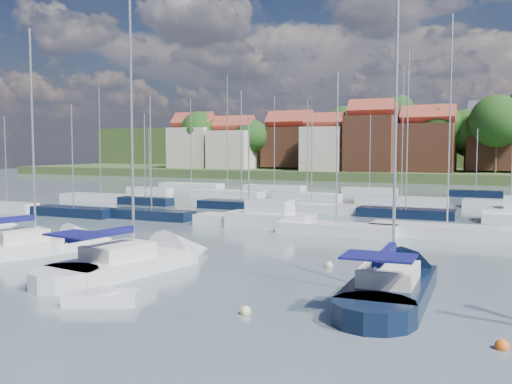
% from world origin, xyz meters
% --- Properties ---
extents(ground, '(260.00, 260.00, 0.00)m').
position_xyz_m(ground, '(0.00, 40.00, 0.00)').
color(ground, '#45525E').
rests_on(ground, ground).
extents(sailboat_left, '(6.07, 11.07, 14.62)m').
position_xyz_m(sailboat_left, '(-13.62, 4.47, 0.36)').
color(sailboat_left, silver).
rests_on(sailboat_left, ground).
extents(sailboat_centre, '(5.14, 12.55, 16.53)m').
position_xyz_m(sailboat_centre, '(-5.30, 3.29, 0.35)').
color(sailboat_centre, silver).
rests_on(sailboat_centre, ground).
extents(sailboat_navy, '(3.55, 11.91, 16.35)m').
position_xyz_m(sailboat_navy, '(7.88, 3.61, 0.35)').
color(sailboat_navy, black).
rests_on(sailboat_navy, ground).
extents(tender, '(3.26, 2.53, 0.64)m').
position_xyz_m(tender, '(-2.72, -3.55, 0.25)').
color(tender, silver).
rests_on(tender, ground).
extents(buoy_b, '(0.53, 0.53, 0.53)m').
position_xyz_m(buoy_b, '(-7.22, -2.60, 0.00)').
color(buoy_b, beige).
rests_on(buoy_b, ground).
extents(buoy_c, '(0.45, 0.45, 0.45)m').
position_xyz_m(buoy_c, '(-8.24, -1.19, 0.00)').
color(buoy_c, '#D85914').
rests_on(buoy_c, ground).
extents(buoy_d, '(0.44, 0.44, 0.44)m').
position_xyz_m(buoy_d, '(3.27, -2.38, 0.00)').
color(buoy_d, beige).
rests_on(buoy_d, ground).
extents(buoy_e, '(0.43, 0.43, 0.43)m').
position_xyz_m(buoy_e, '(3.60, 7.30, 0.00)').
color(buoy_e, beige).
rests_on(buoy_e, ground).
extents(buoy_f, '(0.46, 0.46, 0.46)m').
position_xyz_m(buoy_f, '(12.38, -2.44, 0.00)').
color(buoy_f, '#D85914').
rests_on(buoy_f, ground).
extents(marina_field, '(79.62, 41.41, 15.93)m').
position_xyz_m(marina_field, '(1.91, 35.15, 0.43)').
color(marina_field, silver).
rests_on(marina_field, ground).
extents(far_shore_town, '(212.46, 90.00, 22.27)m').
position_xyz_m(far_shore_town, '(2.23, 132.67, 4.61)').
color(far_shore_town, '#46552A').
rests_on(far_shore_town, ground).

